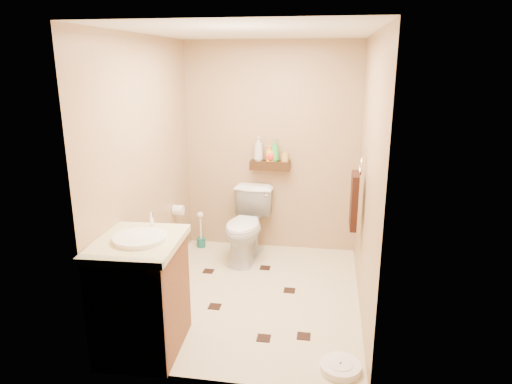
# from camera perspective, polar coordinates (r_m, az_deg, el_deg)

# --- Properties ---
(ground) EXTENTS (2.50, 2.50, 0.00)m
(ground) POSITION_cam_1_polar(r_m,az_deg,el_deg) (4.50, -0.36, -12.75)
(ground) COLOR beige
(ground) RESTS_ON ground
(wall_back) EXTENTS (2.00, 0.04, 2.40)m
(wall_back) POSITION_cam_1_polar(r_m,az_deg,el_deg) (5.27, 1.91, 5.46)
(wall_back) COLOR tan
(wall_back) RESTS_ON ground
(wall_front) EXTENTS (2.00, 0.04, 2.40)m
(wall_front) POSITION_cam_1_polar(r_m,az_deg,el_deg) (2.88, -4.58, -3.58)
(wall_front) COLOR tan
(wall_front) RESTS_ON ground
(wall_left) EXTENTS (0.04, 2.50, 2.40)m
(wall_left) POSITION_cam_1_polar(r_m,az_deg,el_deg) (4.34, -13.55, 2.71)
(wall_left) COLOR tan
(wall_left) RESTS_ON ground
(wall_right) EXTENTS (0.04, 2.50, 2.40)m
(wall_right) POSITION_cam_1_polar(r_m,az_deg,el_deg) (4.02, 13.81, 1.65)
(wall_right) COLOR tan
(wall_right) RESTS_ON ground
(ceiling) EXTENTS (2.00, 2.50, 0.02)m
(ceiling) POSITION_cam_1_polar(r_m,az_deg,el_deg) (3.95, -0.43, 19.43)
(ceiling) COLOR silver
(ceiling) RESTS_ON wall_back
(wall_shelf) EXTENTS (0.46, 0.14, 0.10)m
(wall_shelf) POSITION_cam_1_polar(r_m,az_deg,el_deg) (5.23, 1.77, 3.36)
(wall_shelf) COLOR #3D2810
(wall_shelf) RESTS_ON wall_back
(floor_accents) EXTENTS (1.19, 1.41, 0.01)m
(floor_accents) POSITION_cam_1_polar(r_m,az_deg,el_deg) (4.43, -0.02, -13.16)
(floor_accents) COLOR black
(floor_accents) RESTS_ON ground
(toilet) EXTENTS (0.52, 0.82, 0.79)m
(toilet) POSITION_cam_1_polar(r_m,az_deg,el_deg) (5.12, -1.20, -4.23)
(toilet) COLOR white
(toilet) RESTS_ON ground
(vanity) EXTENTS (0.65, 0.77, 1.05)m
(vanity) POSITION_cam_1_polar(r_m,az_deg,el_deg) (3.66, -14.12, -12.20)
(vanity) COLOR brown
(vanity) RESTS_ON ground
(bathroom_scale) EXTENTS (0.39, 0.39, 0.06)m
(bathroom_scale) POSITION_cam_1_polar(r_m,az_deg,el_deg) (3.60, 10.49, -20.70)
(bathroom_scale) COLOR white
(bathroom_scale) RESTS_ON ground
(toilet_brush) EXTENTS (0.10, 0.10, 0.45)m
(toilet_brush) POSITION_cam_1_polar(r_m,az_deg,el_deg) (5.55, -6.90, -5.32)
(toilet_brush) COLOR #186056
(toilet_brush) RESTS_ON ground
(towel_ring) EXTENTS (0.12, 0.30, 0.76)m
(towel_ring) POSITION_cam_1_polar(r_m,az_deg,el_deg) (4.32, 12.22, -0.76)
(towel_ring) COLOR silver
(towel_ring) RESTS_ON wall_right
(toilet_paper) EXTENTS (0.12, 0.11, 0.12)m
(toilet_paper) POSITION_cam_1_polar(r_m,az_deg,el_deg) (5.06, -9.69, -2.23)
(toilet_paper) COLOR white
(toilet_paper) RESTS_ON wall_left
(bottle_a) EXTENTS (0.14, 0.14, 0.28)m
(bottle_a) POSITION_cam_1_polar(r_m,az_deg,el_deg) (5.21, 0.32, 5.44)
(bottle_a) COLOR beige
(bottle_a) RESTS_ON wall_shelf
(bottle_b) EXTENTS (0.09, 0.09, 0.18)m
(bottle_b) POSITION_cam_1_polar(r_m,az_deg,el_deg) (5.20, 1.78, 4.87)
(bottle_b) COLOR yellow
(bottle_b) RESTS_ON wall_shelf
(bottle_c) EXTENTS (0.16, 0.16, 0.16)m
(bottle_c) POSITION_cam_1_polar(r_m,az_deg,el_deg) (5.20, 1.87, 4.76)
(bottle_c) COLOR red
(bottle_c) RESTS_ON wall_shelf
(bottle_d) EXTENTS (0.13, 0.13, 0.25)m
(bottle_d) POSITION_cam_1_polar(r_m,az_deg,el_deg) (5.18, 2.38, 5.21)
(bottle_d) COLOR green
(bottle_d) RESTS_ON wall_shelf
(bottle_e) EXTENTS (0.07, 0.07, 0.14)m
(bottle_e) POSITION_cam_1_polar(r_m,az_deg,el_deg) (5.18, 3.69, 4.61)
(bottle_e) COLOR gold
(bottle_e) RESTS_ON wall_shelf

